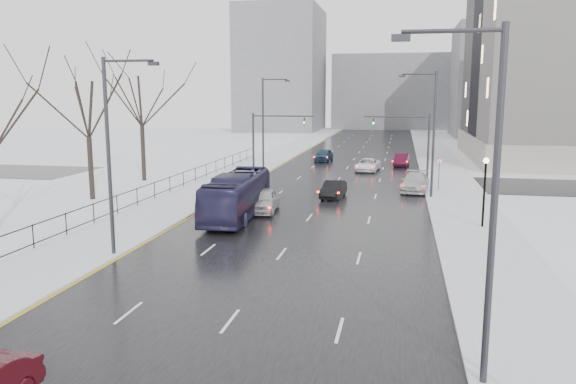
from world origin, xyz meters
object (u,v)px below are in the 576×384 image
Objects in this scene: tree_park_e at (144,181)px; sedan_right_far at (415,182)px; streetlight_l_far at (265,120)px; no_uturn_sign at (439,165)px; mast_signal_left at (264,137)px; sedan_right_distant at (401,160)px; tree_park_d at (93,200)px; sedan_center_near at (263,200)px; sedan_center_far at (324,155)px; lamppost_r_mid at (485,182)px; sedan_right_cross at (368,165)px; sedan_right_near at (334,189)px; streetlight_l_near at (112,147)px; bus at (237,195)px; mast_signal_right at (417,140)px; streetlight_r_mid at (431,128)px; streetlight_r_near at (486,191)px.

tree_park_e reaches higher than sedan_right_far.
no_uturn_sign is at bearing -24.73° from streetlight_l_far.
tree_park_e is 12.29m from mast_signal_left.
sedan_right_distant is at bearing 43.98° from mast_signal_left.
tree_park_e is (-0.40, 10.00, 0.00)m from tree_park_d.
sedan_center_near is 31.55m from sedan_center_far.
sedan_right_cross is (-8.59, 25.61, -2.23)m from lamppost_r_mid.
sedan_center_far is at bearing 123.32° from sedan_right_far.
tree_park_d reaches higher than no_uturn_sign.
streetlight_l_near is at bearing -109.93° from sedan_right_near.
bus is at bearing -104.28° from sedan_right_distant.
bus reaches higher than sedan_center_far.
streetlight_l_far is at bearing 129.16° from sedan_right_near.
mast_signal_right is 1.56× the size of sedan_right_near.
streetlight_r_mid is at bearing 15.10° from sedan_right_near.
sedan_right_near is (5.50, 8.57, -0.81)m from bus.
tree_park_e is 3.24× the size of sedan_right_near.
streetlight_l_far reaches higher than sedan_right_cross.
streetlight_l_near is (-16.33, -20.00, 0.00)m from streetlight_r_mid.
mast_signal_left is at bearing 152.69° from streetlight_r_mid.
streetlight_r_mid is 17.34m from sedan_right_cross.
streetlight_r_mid is 26.96m from sedan_center_far.
no_uturn_sign is (1.87, -4.00, -1.81)m from mast_signal_right.
mast_signal_right is (-3.67, 18.00, 1.16)m from lamppost_r_mid.
no_uturn_sign is (17.37, 24.00, -3.32)m from streetlight_l_near.
streetlight_l_near is 1.85× the size of sedan_right_far.
sedan_right_far is 1.19× the size of sedan_center_far.
sedan_right_cross is (-6.79, 11.61, -1.58)m from no_uturn_sign.
tree_park_e reaches higher than sedan_right_near.
streetlight_l_near is 28.32m from sedan_right_far.
lamppost_r_mid is at bearing 27.55° from streetlight_l_near.
lamppost_r_mid is 14.82m from sedan_center_near.
sedan_right_cross is at bearing 89.62° from sedan_right_near.
mast_signal_right and mast_signal_left have the same top height.
lamppost_r_mid is at bearing -34.86° from sedan_right_near.
tree_park_d is 35.80m from streetlight_r_near.
no_uturn_sign is (27.40, 0.00, 2.30)m from tree_park_e.
sedan_right_near is at bearing 104.57° from streetlight_r_near.
bus reaches higher than sedan_right_far.
streetlight_l_near and streetlight_l_far have the same top height.
sedan_center_near is at bearing -124.55° from mast_signal_right.
tree_park_d is at bearing -153.81° from sedan_right_far.
tree_park_d is 1.25× the size of streetlight_l_near.
streetlight_r_mid is at bearing 34.39° from bus.
no_uturn_sign is at bearing -13.60° from mast_signal_left.
sedan_right_far is at bearing -91.54° from mast_signal_right.
tree_park_e is 29.53m from sedan_right_distant.
streetlight_r_near is at bearing -60.06° from bus.
no_uturn_sign is at bearing 37.24° from sedan_right_near.
tree_park_d is 1.25× the size of streetlight_l_far.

